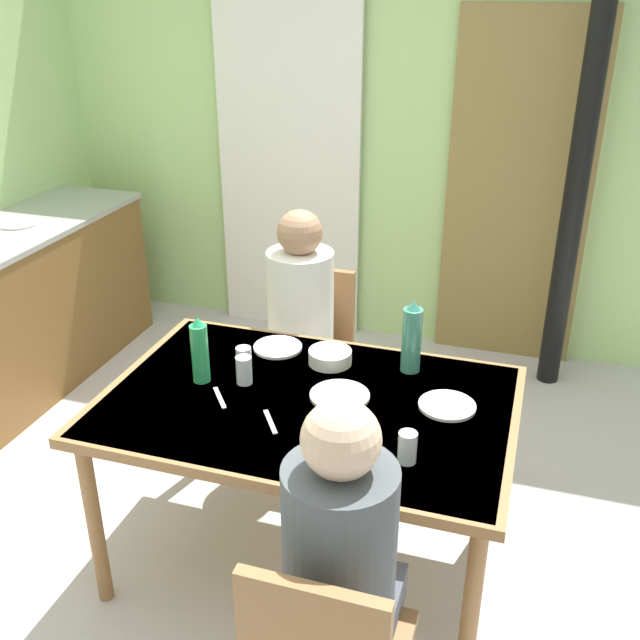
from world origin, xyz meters
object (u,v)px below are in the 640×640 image
(dining_table, at_px, (307,416))
(person_far_diner, at_px, (300,305))
(person_near_diner, at_px, (341,544))
(water_bottle_green_far, at_px, (200,351))
(serving_bowl_center, at_px, (330,357))
(chair_far_diner, at_px, (309,348))
(water_bottle_green_near, at_px, (412,338))

(dining_table, distance_m, person_far_diner, 0.76)
(person_near_diner, distance_m, water_bottle_green_far, 1.04)
(person_far_diner, xyz_separation_m, serving_bowl_center, (0.27, -0.42, -0.01))
(chair_far_diner, height_order, water_bottle_green_near, water_bottle_green_near)
(person_far_diner, bearing_deg, water_bottle_green_near, 147.04)
(dining_table, distance_m, serving_bowl_center, 0.30)
(chair_far_diner, bearing_deg, water_bottle_green_far, 79.75)
(serving_bowl_center, bearing_deg, dining_table, -89.50)
(water_bottle_green_near, height_order, serving_bowl_center, water_bottle_green_near)
(water_bottle_green_far, xyz_separation_m, serving_bowl_center, (0.42, 0.28, -0.10))
(chair_far_diner, relative_size, water_bottle_green_near, 2.98)
(chair_far_diner, bearing_deg, person_near_diner, 111.27)
(water_bottle_green_near, xyz_separation_m, water_bottle_green_far, (-0.73, -0.31, -0.01))
(chair_far_diner, relative_size, water_bottle_green_far, 3.30)
(water_bottle_green_near, bearing_deg, chair_far_diner, 138.54)
(dining_table, bearing_deg, chair_far_diner, 107.97)
(chair_far_diner, xyz_separation_m, serving_bowl_center, (0.27, -0.55, 0.28))
(dining_table, bearing_deg, water_bottle_green_near, 46.81)
(person_near_diner, relative_size, water_bottle_green_near, 2.64)
(dining_table, height_order, person_near_diner, person_near_diner)
(person_near_diner, distance_m, person_far_diner, 1.53)
(chair_far_diner, bearing_deg, water_bottle_green_near, 138.54)
(chair_far_diner, xyz_separation_m, person_far_diner, (0.00, -0.14, 0.28))
(person_far_diner, distance_m, serving_bowl_center, 0.50)
(dining_table, bearing_deg, person_far_diner, 111.17)
(person_far_diner, xyz_separation_m, water_bottle_green_near, (0.58, -0.38, 0.10))
(person_near_diner, xyz_separation_m, water_bottle_green_far, (-0.75, 0.72, 0.09))
(person_far_diner, height_order, serving_bowl_center, person_far_diner)
(person_near_diner, height_order, water_bottle_green_far, person_near_diner)
(dining_table, relative_size, water_bottle_green_far, 5.59)
(water_bottle_green_far, bearing_deg, chair_far_diner, 79.75)
(serving_bowl_center, bearing_deg, chair_far_diner, 116.07)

